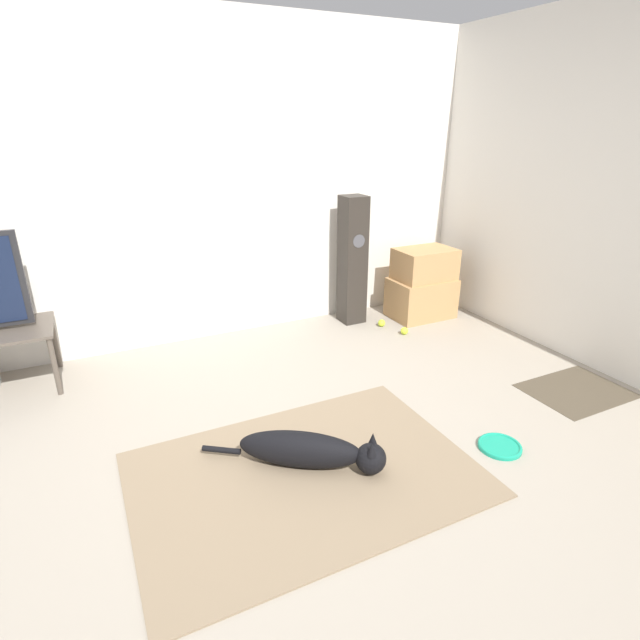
{
  "coord_description": "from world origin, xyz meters",
  "views": [
    {
      "loc": [
        -0.79,
        -1.96,
        1.75
      ],
      "look_at": [
        0.64,
        0.96,
        0.45
      ],
      "focal_mm": 28.0,
      "sensor_mm": 36.0,
      "label": 1
    }
  ],
  "objects_px": {
    "cardboard_box_upper": "(425,264)",
    "tennis_ball_near_speaker": "(404,331)",
    "tennis_ball_by_boxes": "(382,323)",
    "frisbee": "(500,446)",
    "floor_speaker": "(352,261)",
    "dog": "(311,451)",
    "cardboard_box_lower": "(421,298)"
  },
  "relations": [
    {
      "from": "dog",
      "to": "frisbee",
      "type": "distance_m",
      "value": 1.1
    },
    {
      "from": "cardboard_box_upper",
      "to": "floor_speaker",
      "type": "height_order",
      "value": "floor_speaker"
    },
    {
      "from": "cardboard_box_lower",
      "to": "dog",
      "type": "bearing_deg",
      "value": -140.08
    },
    {
      "from": "frisbee",
      "to": "tennis_ball_near_speaker",
      "type": "distance_m",
      "value": 1.67
    },
    {
      "from": "cardboard_box_lower",
      "to": "floor_speaker",
      "type": "bearing_deg",
      "value": 163.63
    },
    {
      "from": "floor_speaker",
      "to": "tennis_ball_by_boxes",
      "type": "xyz_separation_m",
      "value": [
        0.18,
        -0.25,
        -0.55
      ]
    },
    {
      "from": "floor_speaker",
      "to": "tennis_ball_near_speaker",
      "type": "distance_m",
      "value": 0.78
    },
    {
      "from": "dog",
      "to": "tennis_ball_near_speaker",
      "type": "xyz_separation_m",
      "value": [
        1.51,
        1.29,
        -0.08
      ]
    },
    {
      "from": "cardboard_box_upper",
      "to": "tennis_ball_by_boxes",
      "type": "relative_size",
      "value": 8.07
    },
    {
      "from": "dog",
      "to": "cardboard_box_upper",
      "type": "distance_m",
      "value": 2.53
    },
    {
      "from": "cardboard_box_lower",
      "to": "floor_speaker",
      "type": "relative_size",
      "value": 0.5
    },
    {
      "from": "dog",
      "to": "tennis_ball_by_boxes",
      "type": "height_order",
      "value": "dog"
    },
    {
      "from": "frisbee",
      "to": "cardboard_box_upper",
      "type": "bearing_deg",
      "value": 65.58
    },
    {
      "from": "floor_speaker",
      "to": "tennis_ball_near_speaker",
      "type": "xyz_separation_m",
      "value": [
        0.26,
        -0.5,
        -0.55
      ]
    },
    {
      "from": "dog",
      "to": "tennis_ball_by_boxes",
      "type": "relative_size",
      "value": 12.98
    },
    {
      "from": "dog",
      "to": "tennis_ball_by_boxes",
      "type": "xyz_separation_m",
      "value": [
        1.43,
        1.53,
        -0.08
      ]
    },
    {
      "from": "cardboard_box_upper",
      "to": "tennis_ball_by_boxes",
      "type": "xyz_separation_m",
      "value": [
        -0.49,
        -0.07,
        -0.48
      ]
    },
    {
      "from": "cardboard_box_lower",
      "to": "cardboard_box_upper",
      "type": "distance_m",
      "value": 0.33
    },
    {
      "from": "dog",
      "to": "cardboard_box_upper",
      "type": "height_order",
      "value": "cardboard_box_upper"
    },
    {
      "from": "floor_speaker",
      "to": "tennis_ball_near_speaker",
      "type": "bearing_deg",
      "value": -62.32
    },
    {
      "from": "floor_speaker",
      "to": "cardboard_box_upper",
      "type": "bearing_deg",
      "value": -15.34
    },
    {
      "from": "cardboard_box_lower",
      "to": "tennis_ball_near_speaker",
      "type": "bearing_deg",
      "value": -142.27
    },
    {
      "from": "frisbee",
      "to": "floor_speaker",
      "type": "distance_m",
      "value": 2.19
    },
    {
      "from": "cardboard_box_upper",
      "to": "tennis_ball_near_speaker",
      "type": "distance_m",
      "value": 0.7
    },
    {
      "from": "cardboard_box_lower",
      "to": "tennis_ball_by_boxes",
      "type": "distance_m",
      "value": 0.5
    },
    {
      "from": "cardboard_box_lower",
      "to": "floor_speaker",
      "type": "height_order",
      "value": "floor_speaker"
    },
    {
      "from": "dog",
      "to": "cardboard_box_upper",
      "type": "xyz_separation_m",
      "value": [
        1.92,
        1.6,
        0.4
      ]
    },
    {
      "from": "frisbee",
      "to": "tennis_ball_by_boxes",
      "type": "height_order",
      "value": "tennis_ball_by_boxes"
    },
    {
      "from": "cardboard_box_lower",
      "to": "cardboard_box_upper",
      "type": "bearing_deg",
      "value": 24.17
    },
    {
      "from": "frisbee",
      "to": "tennis_ball_near_speaker",
      "type": "bearing_deg",
      "value": 74.0
    },
    {
      "from": "dog",
      "to": "floor_speaker",
      "type": "relative_size",
      "value": 0.74
    },
    {
      "from": "tennis_ball_by_boxes",
      "to": "tennis_ball_near_speaker",
      "type": "bearing_deg",
      "value": -71.59
    }
  ]
}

